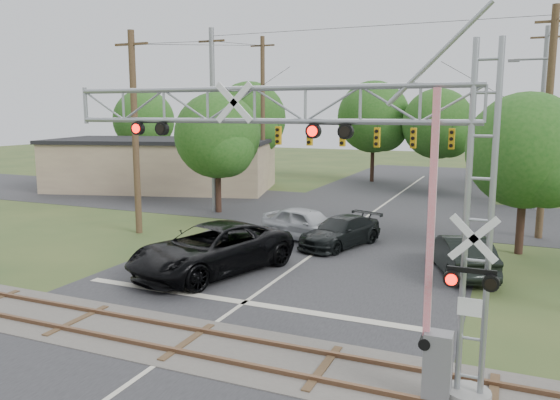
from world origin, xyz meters
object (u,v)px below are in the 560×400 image
at_px(car_dark, 340,232).
at_px(sedan_silver, 307,224).
at_px(pickup_black, 212,249).
at_px(commercial_building, 163,164).
at_px(streetlight, 545,129).
at_px(crossing_gantry, 330,181).
at_px(traffic_signal_span, 375,127).

height_order(car_dark, sedan_silver, sedan_silver).
distance_m(pickup_black, commercial_building, 25.17).
bearing_deg(pickup_black, streetlight, 73.31).
relative_size(car_dark, commercial_building, 0.25).
relative_size(crossing_gantry, streetlight, 1.14).
height_order(crossing_gantry, car_dark, crossing_gantry).
bearing_deg(pickup_black, traffic_signal_span, 91.43).
distance_m(crossing_gantry, sedan_silver, 14.83).
relative_size(sedan_silver, commercial_building, 0.25).
bearing_deg(commercial_building, car_dark, -49.75).
bearing_deg(streetlight, car_dark, -128.29).
distance_m(crossing_gantry, commercial_building, 34.78).
bearing_deg(commercial_building, traffic_signal_span, -36.69).
bearing_deg(streetlight, sedan_silver, -134.78).
height_order(pickup_black, car_dark, pickup_black).
height_order(traffic_signal_span, sedan_silver, traffic_signal_span).
xyz_separation_m(crossing_gantry, car_dark, (-3.58, 12.75, -4.12)).
bearing_deg(car_dark, sedan_silver, -173.93).
bearing_deg(traffic_signal_span, streetlight, 33.37).
bearing_deg(sedan_silver, car_dark, -84.73).
height_order(commercial_building, streetlight, streetlight).
relative_size(crossing_gantry, sedan_silver, 2.23).
xyz_separation_m(pickup_black, streetlight, (12.47, 17.66, 4.42)).
xyz_separation_m(pickup_black, sedan_silver, (1.56, 6.67, -0.14)).
bearing_deg(streetlight, crossing_gantry, -102.69).
relative_size(pickup_black, streetlight, 0.73).
xyz_separation_m(crossing_gantry, streetlight, (5.44, 24.18, 0.57)).
bearing_deg(streetlight, pickup_black, -125.23).
relative_size(pickup_black, commercial_building, 0.36).
distance_m(sedan_silver, streetlight, 16.15).
height_order(traffic_signal_span, streetlight, traffic_signal_span).
distance_m(pickup_black, car_dark, 7.13).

